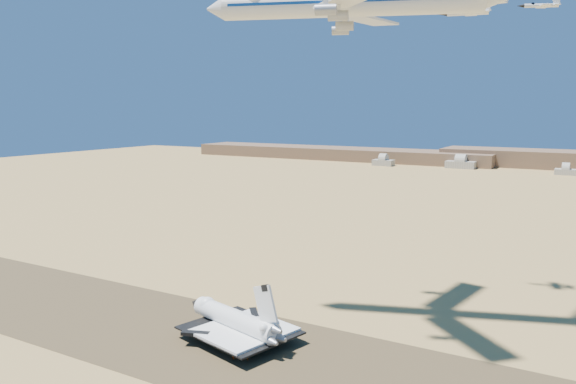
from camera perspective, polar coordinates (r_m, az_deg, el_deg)
The scene contains 10 objects.
ground at distance 150.74m, azimuth -3.57°, elevation -16.04°, with size 1200.00×1200.00×0.00m, color tan.
runway at distance 150.72m, azimuth -3.57°, elevation -16.03°, with size 600.00×50.00×0.06m, color #503E28.
hangars at distance 611.50m, azimuth 16.65°, elevation 2.74°, with size 200.50×29.50×30.00m.
shuttle at distance 157.75m, azimuth -5.44°, elevation -12.95°, with size 37.83×29.19×18.52m.
carrier_747 at distance 168.15m, azimuth 5.34°, elevation 18.44°, with size 86.24×63.85×21.73m.
crew_a at distance 147.78m, azimuth -5.36°, elevation -16.21°, with size 0.60×0.39×1.65m, color #DA520C.
crew_b at distance 146.89m, azimuth -4.06°, elevation -16.30°, with size 0.92×0.53×1.90m, color #DA520C.
crew_c at distance 147.51m, azimuth -5.59°, elevation -16.23°, with size 1.07×0.55×1.83m, color #DA520C.
chase_jet_c at distance 203.54m, azimuth 17.69°, elevation 16.94°, with size 16.37×9.36×4.14m.
chase_jet_d at distance 212.38m, azimuth 24.25°, elevation 16.90°, with size 13.31×7.98×3.45m.
Camera 1 is at (76.26, -113.95, 62.62)m, focal length 35.00 mm.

